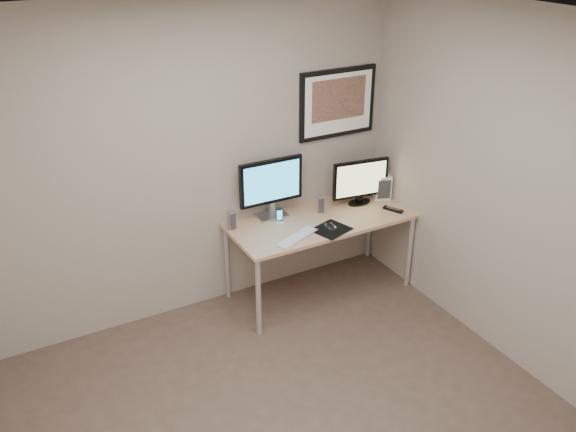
# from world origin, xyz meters

# --- Properties ---
(floor) EXTENTS (3.60, 3.60, 0.00)m
(floor) POSITION_xyz_m (0.00, 0.00, 0.00)
(floor) COLOR #4A382E
(floor) RESTS_ON ground
(room) EXTENTS (3.60, 3.60, 3.60)m
(room) POSITION_xyz_m (0.00, 0.45, 1.64)
(room) COLOR white
(room) RESTS_ON ground
(desk) EXTENTS (1.60, 0.70, 0.73)m
(desk) POSITION_xyz_m (1.00, 1.35, 0.66)
(desk) COLOR #AF7954
(desk) RESTS_ON floor
(framed_art) EXTENTS (0.75, 0.04, 0.60)m
(framed_art) POSITION_xyz_m (1.35, 1.68, 1.62)
(framed_art) COLOR black
(framed_art) RESTS_ON room
(monitor_large) EXTENTS (0.58, 0.19, 0.53)m
(monitor_large) POSITION_xyz_m (0.65, 1.60, 1.02)
(monitor_large) COLOR #B0B0B5
(monitor_large) RESTS_ON desk
(monitor_tv) EXTENTS (0.53, 0.15, 0.42)m
(monitor_tv) POSITION_xyz_m (1.47, 1.45, 0.95)
(monitor_tv) COLOR black
(monitor_tv) RESTS_ON desk
(speaker_left) EXTENTS (0.08, 0.08, 0.17)m
(speaker_left) POSITION_xyz_m (0.24, 1.54, 0.81)
(speaker_left) COLOR #B0B0B5
(speaker_left) RESTS_ON desk
(speaker_right) EXTENTS (0.08, 0.08, 0.16)m
(speaker_right) POSITION_xyz_m (1.06, 1.46, 0.81)
(speaker_right) COLOR #B0B0B5
(speaker_right) RESTS_ON desk
(phone_dock) EXTENTS (0.07, 0.07, 0.13)m
(phone_dock) POSITION_xyz_m (0.66, 1.46, 0.79)
(phone_dock) COLOR black
(phone_dock) RESTS_ON desk
(keyboard) EXTENTS (0.44, 0.28, 0.02)m
(keyboard) POSITION_xyz_m (0.65, 1.15, 0.74)
(keyboard) COLOR silver
(keyboard) RESTS_ON desk
(mousepad) EXTENTS (0.35, 0.33, 0.00)m
(mousepad) POSITION_xyz_m (0.97, 1.14, 0.73)
(mousepad) COLOR black
(mousepad) RESTS_ON desk
(mouse) EXTENTS (0.07, 0.11, 0.04)m
(mouse) POSITION_xyz_m (0.98, 1.17, 0.75)
(mouse) COLOR black
(mouse) RESTS_ON mousepad
(remote) EXTENTS (0.12, 0.19, 0.02)m
(remote) POSITION_xyz_m (1.65, 1.18, 0.74)
(remote) COLOR black
(remote) RESTS_ON desk
(fan_unit) EXTENTS (0.18, 0.15, 0.23)m
(fan_unit) POSITION_xyz_m (1.72, 1.44, 0.84)
(fan_unit) COLOR silver
(fan_unit) RESTS_ON desk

